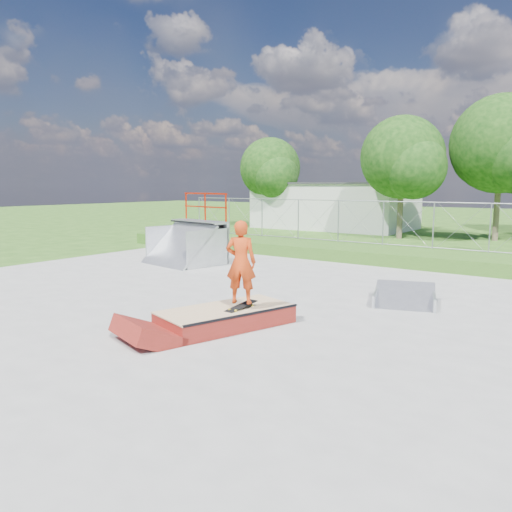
{
  "coord_description": "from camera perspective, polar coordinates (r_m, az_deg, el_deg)",
  "views": [
    {
      "loc": [
        7.6,
        -8.88,
        2.93
      ],
      "look_at": [
        0.1,
        1.54,
        1.1
      ],
      "focal_mm": 35.0,
      "sensor_mm": 36.0,
      "label": 1
    }
  ],
  "objects": [
    {
      "name": "tree_center",
      "position": [
        29.15,
        26.69,
        11.04
      ],
      "size": [
        5.44,
        5.12,
        7.6
      ],
      "color": "brown",
      "rests_on": "ground"
    },
    {
      "name": "chain_link_fence",
      "position": [
        20.87,
        14.33,
        3.66
      ],
      "size": [
        20.0,
        0.06,
        1.8
      ],
      "primitive_type": null,
      "color": "gray",
      "rests_on": "grass_berm"
    },
    {
      "name": "tree_left_near",
      "position": [
        28.33,
        16.72,
        10.43
      ],
      "size": [
        4.76,
        4.48,
        6.65
      ],
      "color": "brown",
      "rests_on": "ground"
    },
    {
      "name": "flat_bank_ramp",
      "position": [
        12.78,
        16.61,
        -4.47
      ],
      "size": [
        1.82,
        1.88,
        0.44
      ],
      "primitive_type": null,
      "rotation": [
        0.0,
        0.0,
        0.31
      ],
      "color": "#B0B2B9",
      "rests_on": "concrete_pad"
    },
    {
      "name": "ground",
      "position": [
        12.05,
        -4.7,
        -5.99
      ],
      "size": [
        120.0,
        120.0,
        0.0
      ],
      "primitive_type": "plane",
      "color": "#2A5217",
      "rests_on": "ground"
    },
    {
      "name": "skateboard",
      "position": [
        10.31,
        -1.72,
        -5.79
      ],
      "size": [
        0.29,
        0.81,
        0.13
      ],
      "primitive_type": "cube",
      "rotation": [
        0.14,
        0.0,
        -0.09
      ],
      "color": "black",
      "rests_on": "grind_box"
    },
    {
      "name": "grind_box",
      "position": [
        10.42,
        -3.47,
        -7.06
      ],
      "size": [
        2.08,
        3.02,
        0.41
      ],
      "rotation": [
        0.0,
        0.0,
        -0.3
      ],
      "color": "maroon",
      "rests_on": "concrete_pad"
    },
    {
      "name": "tree_left_far",
      "position": [
        34.66,
        1.78,
        9.77
      ],
      "size": [
        4.42,
        4.16,
        6.18
      ],
      "color": "brown",
      "rests_on": "ground"
    },
    {
      "name": "concrete_stairs",
      "position": [
        23.97,
        -6.7,
        2.0
      ],
      "size": [
        1.5,
        1.6,
        0.8
      ],
      "primitive_type": null,
      "color": "gray",
      "rests_on": "ground"
    },
    {
      "name": "utility_building_flat",
      "position": [
        34.62,
        8.99,
        5.65
      ],
      "size": [
        10.0,
        6.0,
        3.0
      ],
      "primitive_type": "cube",
      "color": "silver",
      "rests_on": "ground"
    },
    {
      "name": "grass_berm",
      "position": [
        20.07,
        13.16,
        0.23
      ],
      "size": [
        24.0,
        3.0,
        0.5
      ],
      "primitive_type": "cube",
      "color": "#2A5217",
      "rests_on": "ground"
    },
    {
      "name": "skater",
      "position": [
        10.14,
        -1.74,
        -1.11
      ],
      "size": [
        0.74,
        0.63,
        1.7
      ],
      "primitive_type": "imported",
      "rotation": [
        0.0,
        0.0,
        3.58
      ],
      "color": "red",
      "rests_on": "grind_box"
    },
    {
      "name": "concrete_pad",
      "position": [
        12.04,
        -4.7,
        -5.9
      ],
      "size": [
        20.0,
        16.0,
        0.04
      ],
      "primitive_type": "cube",
      "color": "gray",
      "rests_on": "ground"
    },
    {
      "name": "quarter_pipe",
      "position": [
        18.65,
        -8.36,
        3.06
      ],
      "size": [
        2.97,
        2.65,
        2.63
      ],
      "primitive_type": null,
      "rotation": [
        0.0,
        0.0,
        -0.17
      ],
      "color": "#B0B2B9",
      "rests_on": "concrete_pad"
    }
  ]
}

